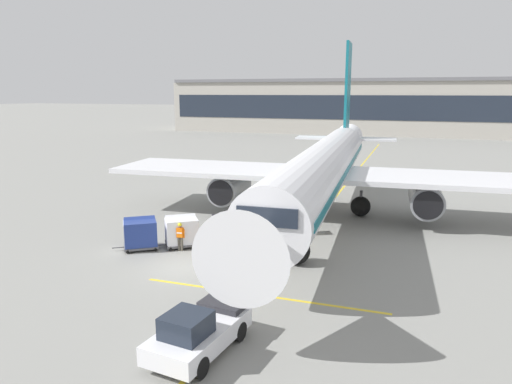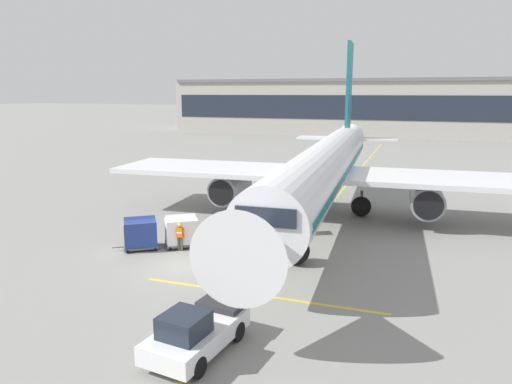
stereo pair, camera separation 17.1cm
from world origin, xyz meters
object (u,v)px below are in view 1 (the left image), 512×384
at_px(pushback_tug, 198,332).
at_px(ground_crew_marshaller, 222,240).
at_px(parked_airplane, 324,168).
at_px(baggage_cart_lead, 182,231).
at_px(ground_crew_by_loader, 207,238).
at_px(ground_crew_by_carts, 181,228).
at_px(safety_cone_wingtip, 240,217).
at_px(ground_crew_wingwalker, 180,235).
at_px(baggage_cart_second, 140,233).
at_px(safety_cone_engine_keepout, 217,222).
at_px(belt_loader, 235,224).

height_order(pushback_tug, ground_crew_marshaller, pushback_tug).
xyz_separation_m(parked_airplane, baggage_cart_lead, (-6.89, -10.00, -2.77)).
xyz_separation_m(baggage_cart_lead, ground_crew_by_loader, (2.07, -0.77, -0.00)).
distance_m(parked_airplane, ground_crew_marshaller, 11.93).
height_order(pushback_tug, ground_crew_by_carts, pushback_tug).
height_order(ground_crew_by_loader, ground_crew_by_carts, same).
relative_size(pushback_tug, safety_cone_wingtip, 7.04).
xyz_separation_m(parked_airplane, pushback_tug, (-0.54, -20.80, -2.94)).
bearing_deg(ground_crew_by_loader, ground_crew_wingwalker, -178.40).
bearing_deg(baggage_cart_second, safety_cone_wingtip, 66.16).
xyz_separation_m(pushback_tug, ground_crew_marshaller, (-3.25, 9.83, 0.17)).
height_order(baggage_cart_lead, ground_crew_by_carts, baggage_cart_lead).
distance_m(baggage_cart_second, ground_crew_marshaller, 5.27).
bearing_deg(ground_crew_by_loader, baggage_cart_second, -173.44).
distance_m(ground_crew_by_carts, safety_cone_engine_keepout, 4.31).
bearing_deg(parked_airplane, baggage_cart_lead, -124.57).
height_order(baggage_cart_second, ground_crew_marshaller, baggage_cart_second).
bearing_deg(baggage_cart_second, ground_crew_marshaller, 3.10).
xyz_separation_m(baggage_cart_second, ground_crew_wingwalker, (2.49, 0.44, -0.00)).
relative_size(safety_cone_engine_keepout, safety_cone_wingtip, 1.21).
bearing_deg(parked_airplane, ground_crew_by_carts, -126.93).
xyz_separation_m(belt_loader, ground_crew_wingwalker, (-2.07, -3.80, 0.17)).
distance_m(parked_airplane, pushback_tug, 21.01).
height_order(baggage_cart_lead, ground_crew_marshaller, baggage_cart_lead).
bearing_deg(baggage_cart_second, pushback_tug, -48.27).
xyz_separation_m(parked_airplane, belt_loader, (-4.50, -7.02, -2.94)).
xyz_separation_m(belt_loader, ground_crew_marshaller, (0.71, -3.95, 0.17)).
bearing_deg(baggage_cart_lead, ground_crew_marshaller, -17.38).
distance_m(baggage_cart_lead, pushback_tug, 12.53).
xyz_separation_m(baggage_cart_lead, baggage_cart_second, (-2.16, -1.26, 0.00)).
height_order(parked_airplane, ground_crew_by_carts, parked_airplane).
distance_m(belt_loader, ground_crew_by_carts, 3.71).
relative_size(belt_loader, ground_crew_by_loader, 3.10).
height_order(pushback_tug, ground_crew_by_loader, pushback_tug).
bearing_deg(ground_crew_by_carts, parked_airplane, 53.07).
xyz_separation_m(baggage_cart_lead, safety_cone_engine_keepout, (0.36, 4.66, -0.61)).
relative_size(ground_crew_by_carts, safety_cone_engine_keepout, 2.19).
distance_m(pushback_tug, ground_crew_by_carts, 13.06).
distance_m(baggage_cart_lead, ground_crew_by_loader, 2.21).
xyz_separation_m(parked_airplane, ground_crew_wingwalker, (-6.56, -10.82, -2.77)).
xyz_separation_m(baggage_cart_lead, ground_crew_wingwalker, (0.33, -0.82, -0.00)).
bearing_deg(safety_cone_wingtip, ground_crew_wingwalker, -97.61).
distance_m(pushback_tug, ground_crew_wingwalker, 11.66).
xyz_separation_m(parked_airplane, safety_cone_engine_keepout, (-6.53, -5.34, -3.38)).
relative_size(parked_airplane, safety_cone_engine_keepout, 53.79).
xyz_separation_m(pushback_tug, safety_cone_engine_keepout, (-5.99, 15.46, -0.44)).
relative_size(baggage_cart_lead, baggage_cart_second, 1.00).
relative_size(ground_crew_marshaller, safety_cone_engine_keepout, 2.19).
xyz_separation_m(ground_crew_by_loader, safety_cone_engine_keepout, (-1.71, 5.43, -0.61)).
xyz_separation_m(parked_airplane, baggage_cart_second, (-9.05, -11.26, -2.77)).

